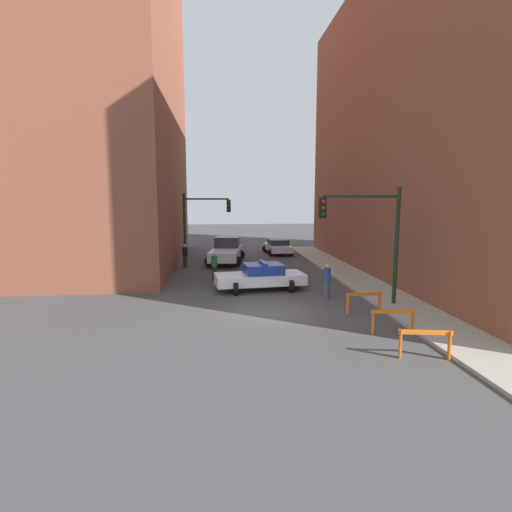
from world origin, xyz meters
name	(u,v)px	position (x,y,z in m)	size (l,w,h in m)	color
ground_plane	(266,312)	(0.00, 0.00, 0.00)	(120.00, 120.00, 0.00)	#424244
sidewalk_right	(405,307)	(6.20, 0.00, 0.06)	(2.40, 44.00, 0.12)	#9E998E
building_corner_left	(73,101)	(-12.00, 14.00, 11.65)	(14.00, 20.00, 23.30)	brown
building_right	(464,122)	(13.40, 8.00, 9.54)	(12.00, 28.00, 19.08)	brown
traffic_light_near	(372,228)	(4.73, 0.54, 3.53)	(3.64, 0.35, 5.20)	black
traffic_light_far	(200,218)	(-3.30, 12.83, 3.40)	(3.44, 0.35, 5.20)	black
police_car	(261,277)	(0.22, 4.26, 0.72)	(4.88, 2.71, 1.52)	white
white_truck	(226,251)	(-1.39, 13.57, 0.91)	(3.11, 5.62, 1.90)	silver
parked_car_near	(278,246)	(3.22, 17.96, 0.67)	(2.46, 4.41, 1.31)	silver
pedestrian_crossing	(214,266)	(-2.25, 7.03, 0.86)	(0.40, 0.40, 1.66)	black
pedestrian_corner	(185,256)	(-4.32, 11.66, 0.86)	(0.50, 0.50, 1.66)	#382D23
pedestrian_sidewalk	(327,280)	(3.29, 2.36, 0.86)	(0.44, 0.44, 1.66)	#474C66
barrier_front	(425,339)	(4.17, -5.41, 0.62)	(1.58, 0.43, 0.90)	orange
barrier_mid	(393,317)	(4.18, -3.16, 0.62)	(1.60, 0.29, 0.90)	orange
barrier_back	(364,299)	(4.10, -0.51, 0.62)	(1.60, 0.27, 0.90)	orange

